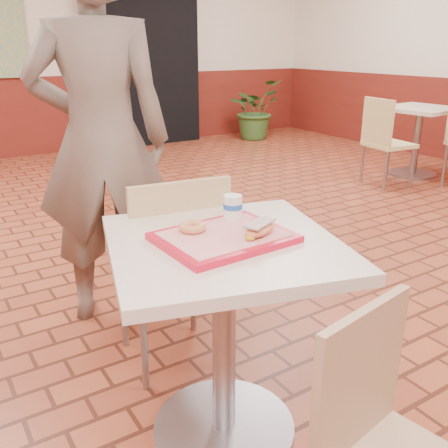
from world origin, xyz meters
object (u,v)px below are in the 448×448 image
ring_donut (192,227)px  serving_tray (224,237)px  second_table (418,130)px  chair_main_back (174,265)px  long_john_donut (259,229)px  chair_second_left (384,138)px  main_table (224,309)px  paper_cup (233,207)px  chair_main_front (388,446)px  potted_plant (255,109)px  customer (101,141)px

ring_donut → serving_tray: bearing=-46.2°
second_table → chair_main_back: bearing=-156.0°
long_john_donut → chair_second_left: bearing=34.4°
main_table → serving_tray: bearing=-135.0°
main_table → chair_main_back: bearing=84.9°
paper_cup → chair_main_front: bearing=-93.5°
chair_main_front → ring_donut: size_ratio=8.75×
chair_main_back → long_john_donut: bearing=102.9°
serving_tray → paper_cup: (0.11, 0.11, 0.06)m
chair_main_back → potted_plant: bearing=-121.3°
main_table → customer: size_ratio=0.41×
serving_tray → long_john_donut: bearing=-39.1°
chair_main_back → chair_main_front: bearing=98.7°
ring_donut → chair_main_back: bearing=73.3°
serving_tray → main_table: bearing=45.0°
chair_main_back → paper_cup: 0.51m
chair_main_front → long_john_donut: 0.72m
chair_main_back → serving_tray: bearing=92.7°
second_table → chair_second_left: size_ratio=0.84×
customer → potted_plant: bearing=-111.9°
chair_second_left → potted_plant: 2.97m
second_table → potted_plant: size_ratio=0.84×
serving_tray → second_table: serving_tray is taller
paper_cup → second_table: paper_cup is taller
main_table → chair_main_back: chair_main_back is taller
customer → long_john_donut: size_ratio=12.25×
paper_cup → ring_donut: bearing=-169.4°
main_table → chair_main_front: 0.69m
chair_main_front → long_john_donut: (0.03, 0.61, 0.39)m
serving_tray → chair_second_left: size_ratio=0.47×
chair_main_front → chair_main_back: 1.15m
second_table → customer: bearing=-164.4°
chair_main_front → ring_donut: 0.86m
main_table → chair_second_left: chair_second_left is taller
long_john_donut → potted_plant: bearing=54.3°
ring_donut → customer: bearing=87.0°
chair_main_back → chair_second_left: size_ratio=1.01×
serving_tray → long_john_donut: long_john_donut is taller
customer → second_table: 4.13m
chair_main_back → long_john_donut: 0.64m
ring_donut → second_table: (4.00, 2.12, -0.32)m
ring_donut → second_table: size_ratio=0.12×
paper_cup → chair_second_left: bearing=32.2°
ring_donut → potted_plant: potted_plant is taller
chair_main_front → customer: 1.85m
chair_main_front → paper_cup: bearing=76.8°
main_table → customer: customer is taller
chair_main_back → chair_second_left: chair_main_back is taller
long_john_donut → second_table: long_john_donut is taller
serving_tray → customer: bearing=91.1°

